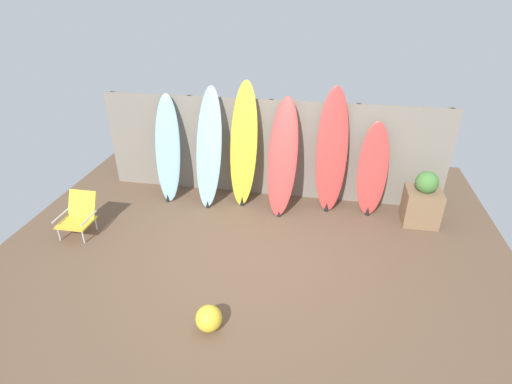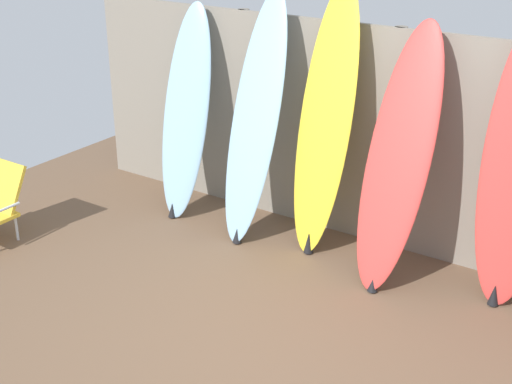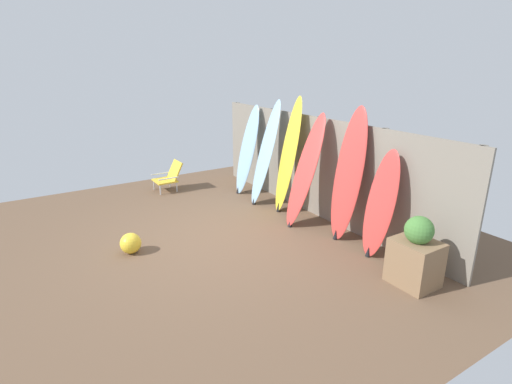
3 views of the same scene
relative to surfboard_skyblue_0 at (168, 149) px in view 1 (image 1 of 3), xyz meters
name	(u,v)px [view 1 (image 1 of 3)]	position (x,y,z in m)	size (l,w,h in m)	color
ground	(250,259)	(1.78, -1.63, -0.92)	(7.68, 7.68, 0.00)	brown
fence_back	(270,149)	(1.78, 0.38, -0.02)	(6.08, 0.11, 1.80)	gray
surfboard_skyblue_0	(168,149)	(0.00, 0.00, 0.00)	(0.52, 0.64, 1.86)	#8CB7D6
surfboard_skyblue_1	(209,149)	(0.78, -0.06, 0.09)	(0.49, 0.67, 2.04)	#8CB7D6
surfboard_yellow_2	(244,147)	(1.36, 0.05, 0.13)	(0.53, 0.53, 2.14)	yellow
surfboard_red_3	(283,158)	(2.06, -0.10, 0.04)	(0.54, 0.74, 1.93)	#D13D38
surfboard_red_4	(332,152)	(2.86, 0.10, 0.12)	(0.56, 0.48, 2.11)	#D13D38
surfboard_red_5	(373,170)	(3.55, 0.06, -0.14)	(0.50, 0.40, 1.58)	#D13D38
beach_chair	(79,214)	(-1.01, -1.40, -0.60)	(0.50, 0.58, 0.63)	silver
planter_box	(422,201)	(4.38, -0.18, -0.52)	(0.56, 0.48, 0.93)	#846647
beach_ball	(209,318)	(1.56, -2.99, -0.77)	(0.31, 0.31, 0.31)	yellow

